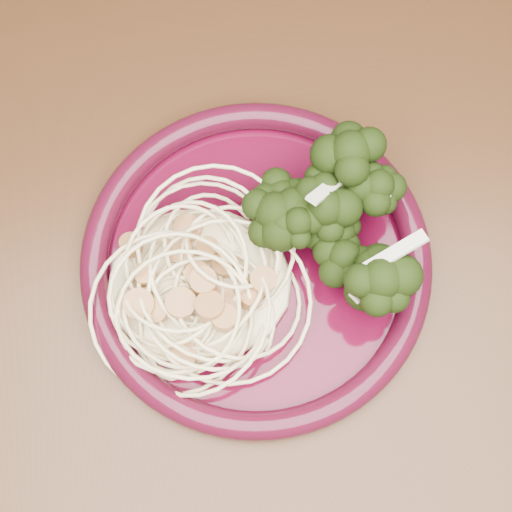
% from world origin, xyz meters
% --- Properties ---
extents(dining_table, '(1.20, 0.80, 0.75)m').
position_xyz_m(dining_table, '(0.00, 0.00, 0.65)').
color(dining_table, '#472814').
rests_on(dining_table, ground).
extents(dinner_plate, '(0.31, 0.31, 0.02)m').
position_xyz_m(dinner_plate, '(0.05, 0.05, 0.76)').
color(dinner_plate, '#43051A').
rests_on(dinner_plate, dining_table).
extents(spaghetti_pile, '(0.16, 0.15, 0.03)m').
position_xyz_m(spaghetti_pile, '(0.01, 0.04, 0.77)').
color(spaghetti_pile, '#FAEAAD').
rests_on(spaghetti_pile, dinner_plate).
extents(scallop_cluster, '(0.13, 0.13, 0.04)m').
position_xyz_m(scallop_cluster, '(0.01, 0.04, 0.80)').
color(scallop_cluster, tan).
rests_on(scallop_cluster, spaghetti_pile).
extents(broccoli_pile, '(0.13, 0.17, 0.05)m').
position_xyz_m(broccoli_pile, '(0.10, 0.07, 0.78)').
color(broccoli_pile, black).
rests_on(broccoli_pile, dinner_plate).
extents(onion_garnish, '(0.09, 0.11, 0.05)m').
position_xyz_m(onion_garnish, '(0.10, 0.07, 0.81)').
color(onion_garnish, beige).
rests_on(onion_garnish, broccoli_pile).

